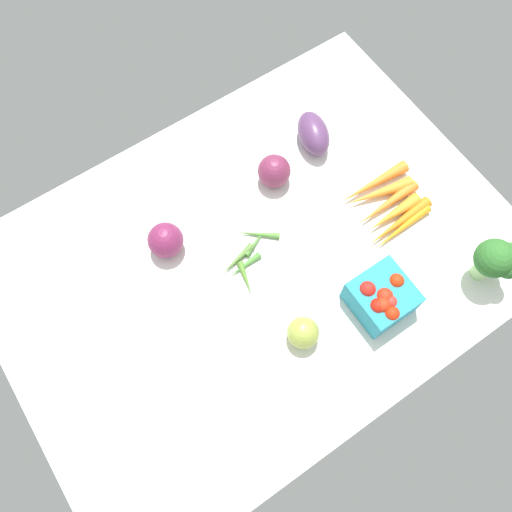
% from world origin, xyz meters
% --- Properties ---
extents(tablecloth, '(1.04, 0.76, 0.02)m').
position_xyz_m(tablecloth, '(0.00, 0.00, 0.01)').
color(tablecloth, white).
rests_on(tablecloth, ground).
extents(heirloom_tomato_green, '(0.06, 0.06, 0.06)m').
position_xyz_m(heirloom_tomato_green, '(-0.02, -0.18, 0.05)').
color(heirloom_tomato_green, '#97A642').
rests_on(heirloom_tomato_green, tablecloth).
extents(red_onion_center, '(0.07, 0.07, 0.07)m').
position_xyz_m(red_onion_center, '(-0.13, 0.12, 0.06)').
color(red_onion_center, '#78244E').
rests_on(red_onion_center, tablecloth).
extents(eggplant, '(0.10, 0.12, 0.06)m').
position_xyz_m(eggplant, '(0.26, 0.17, 0.05)').
color(eggplant, '#5B3863').
rests_on(eggplant, tablecloth).
extents(berry_basket, '(0.11, 0.11, 0.08)m').
position_xyz_m(berry_basket, '(0.15, -0.21, 0.06)').
color(berry_basket, teal).
rests_on(berry_basket, tablecloth).
extents(broccoli_head, '(0.08, 0.09, 0.12)m').
position_xyz_m(broccoli_head, '(0.36, -0.28, 0.10)').
color(broccoli_head, '#A8D286').
rests_on(broccoli_head, tablecloth).
extents(red_onion_near_basket, '(0.07, 0.07, 0.07)m').
position_xyz_m(red_onion_near_basket, '(0.14, 0.13, 0.06)').
color(red_onion_near_basket, '#742948').
rests_on(red_onion_near_basket, tablecloth).
extents(carrot_bunch, '(0.18, 0.15, 0.03)m').
position_xyz_m(carrot_bunch, '(0.29, -0.06, 0.03)').
color(carrot_bunch, orange).
rests_on(carrot_bunch, tablecloth).
extents(okra_pile, '(0.15, 0.14, 0.02)m').
position_xyz_m(okra_pile, '(-0.01, 0.01, 0.03)').
color(okra_pile, '#50812D').
rests_on(okra_pile, tablecloth).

